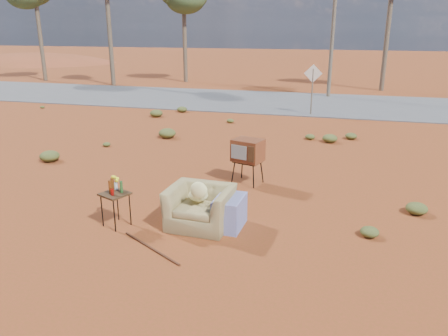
# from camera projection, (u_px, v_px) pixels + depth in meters

# --- Properties ---
(ground) EXTENTS (140.00, 140.00, 0.00)m
(ground) POSITION_uv_depth(u_px,v_px,m) (182.00, 225.00, 8.56)
(ground) COLOR maroon
(ground) RESTS_ON ground
(highway) EXTENTS (140.00, 7.00, 0.04)m
(highway) POSITION_uv_depth(u_px,v_px,m) (286.00, 102.00, 22.31)
(highway) COLOR #565659
(highway) RESTS_ON ground
(dirt_mound) EXTENTS (26.00, 18.00, 2.00)m
(dirt_mound) POSITION_uv_depth(u_px,v_px,m) (33.00, 62.00, 47.31)
(dirt_mound) COLOR brown
(dirt_mound) RESTS_ON ground
(armchair) EXTENTS (1.45, 0.91, 1.05)m
(armchair) POSITION_uv_depth(u_px,v_px,m) (206.00, 202.00, 8.38)
(armchair) COLOR olive
(armchair) RESTS_ON ground
(tv_unit) EXTENTS (0.82, 0.73, 1.12)m
(tv_unit) POSITION_uv_depth(u_px,v_px,m) (248.00, 151.00, 10.60)
(tv_unit) COLOR black
(tv_unit) RESTS_ON ground
(side_table) EXTENTS (0.62, 0.62, 0.96)m
(side_table) POSITION_uv_depth(u_px,v_px,m) (115.00, 191.00, 8.37)
(side_table) COLOR #3C2715
(side_table) RESTS_ON ground
(rusty_bar) EXTENTS (1.39, 0.86, 0.04)m
(rusty_bar) POSITION_uv_depth(u_px,v_px,m) (151.00, 248.00, 7.64)
(rusty_bar) COLOR #4F2715
(rusty_bar) RESTS_ON ground
(road_sign) EXTENTS (0.78, 0.06, 2.19)m
(road_sign) POSITION_uv_depth(u_px,v_px,m) (313.00, 81.00, 18.72)
(road_sign) COLOR brown
(road_sign) RESTS_ON ground
(utility_pole_center) EXTENTS (1.40, 0.20, 8.00)m
(utility_pole_center) POSITION_uv_depth(u_px,v_px,m) (334.00, 18.00, 22.82)
(utility_pole_center) COLOR brown
(utility_pole_center) RESTS_ON ground
(scrub_patch) EXTENTS (17.49, 8.07, 0.33)m
(scrub_patch) POSITION_uv_depth(u_px,v_px,m) (209.00, 155.00, 12.77)
(scrub_patch) COLOR #505826
(scrub_patch) RESTS_ON ground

